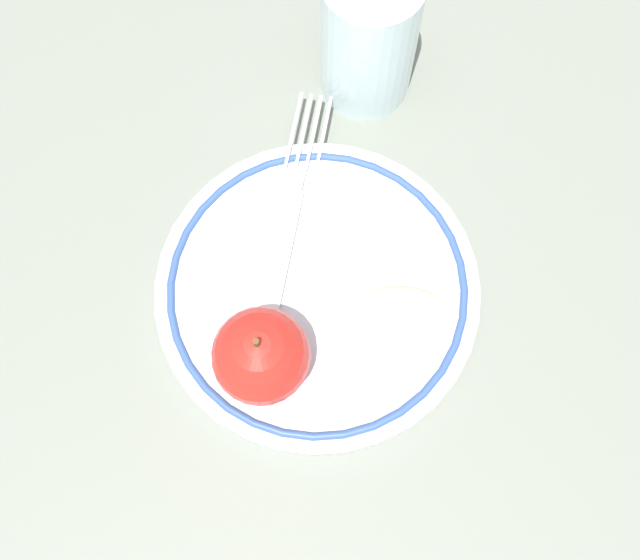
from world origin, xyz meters
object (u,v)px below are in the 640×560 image
plate (320,292)px  apple_slice_front (406,304)px  drinking_glass (369,37)px  apple_red_whole (261,356)px  fork (292,209)px

plate → apple_slice_front: apple_slice_front is taller
plate → drinking_glass: size_ratio=2.06×
plate → drinking_glass: drinking_glass is taller
apple_red_whole → drinking_glass: (0.13, -0.23, 0.01)m
apple_red_whole → apple_slice_front: size_ratio=1.30×
plate → apple_slice_front: size_ratio=4.19×
plate → fork: size_ratio=1.45×
fork → drinking_glass: 0.14m
apple_red_whole → drinking_glass: 0.26m
drinking_glass → fork: bearing=111.6°
plate → apple_slice_front: bearing=-146.6°
fork → drinking_glass: size_ratio=1.42×
apple_slice_front → drinking_glass: drinking_glass is taller
drinking_glass → apple_slice_front: bearing=143.3°
drinking_glass → apple_red_whole: bearing=119.3°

